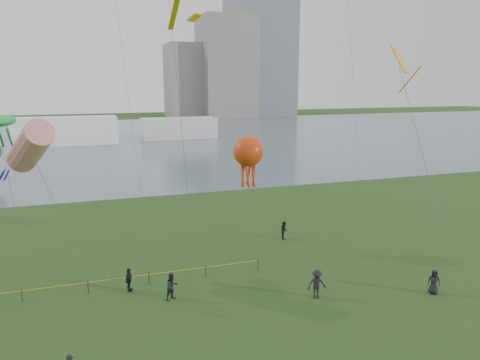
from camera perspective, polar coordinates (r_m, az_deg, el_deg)
name	(u,v)px	position (r m, az deg, el deg)	size (l,w,h in m)	color
lake	(120,139)	(116.68, -14.41, 4.81)	(400.00, 120.00, 0.08)	#4F626D
building_mid	(226,68)	(185.85, -1.68, 13.54)	(20.00, 20.00, 38.00)	slate
building_low	(188,81)	(188.00, -6.40, 11.93)	(16.00, 18.00, 28.00)	gray
pavilion_left	(66,131)	(111.11, -20.48, 5.64)	(22.00, 8.00, 6.00)	white
pavilion_right	(179,128)	(116.33, -7.47, 6.29)	(18.00, 7.00, 5.00)	silver
spectator_a	(172,286)	(30.90, -8.28, -12.72)	(0.86, 0.67, 1.76)	black
spectator_b	(317,284)	(31.12, 9.35, -12.40)	(1.24, 0.71, 1.92)	black
spectator_c	(129,280)	(32.60, -13.39, -11.74)	(0.93, 0.39, 1.59)	black
spectator_d	(434,282)	(33.86, 22.56, -11.37)	(0.81, 0.53, 1.66)	black
spectator_g	(284,230)	(41.85, 5.41, -6.10)	(0.77, 0.60, 1.58)	black
kite_windsock	(30,147)	(33.75, -24.23, 3.71)	(5.91, 6.02, 11.46)	#3F3F42
kite_octopus	(248,152)	(37.53, 1.00, 3.42)	(2.43, 8.33, 9.43)	#3F3F42
kite_delta	(403,72)	(25.43, 19.27, 12.28)	(3.02, 11.31, 15.47)	#3F3F42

